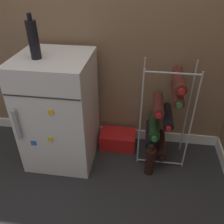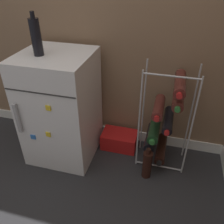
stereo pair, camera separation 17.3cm
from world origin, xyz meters
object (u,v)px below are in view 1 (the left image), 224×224
Objects in this scene: fridge_top_bottle at (33,39)px; mini_fridge at (59,111)px; wine_rack at (163,116)px; loose_bottle_floor at (150,161)px; soda_box at (118,139)px.

mini_fridge is at bearing 30.47° from fridge_top_bottle.
mini_fridge is 0.76m from wine_rack.
mini_fridge reaches higher than loose_bottle_floor.
loose_bottle_floor reaches higher than soda_box.
soda_box is 1.09× the size of fridge_top_bottle.
wine_rack reaches higher than soda_box.
fridge_top_bottle reaches higher than wine_rack.
fridge_top_bottle is (-0.50, -0.21, 0.89)m from soda_box.
fridge_top_bottle reaches higher than loose_bottle_floor.
fridge_top_bottle is 1.02× the size of loose_bottle_floor.
soda_box is 1.11× the size of loose_bottle_floor.
loose_bottle_floor is (0.77, -0.06, -0.84)m from fridge_top_bottle.
loose_bottle_floor is at bearing -44.93° from soda_box.
mini_fridge is at bearing -159.19° from soda_box.
wine_rack is at bearing 8.87° from fridge_top_bottle.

